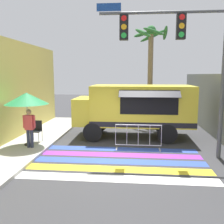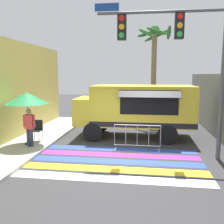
{
  "view_description": "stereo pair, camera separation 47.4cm",
  "coord_description": "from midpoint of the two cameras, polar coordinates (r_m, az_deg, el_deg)",
  "views": [
    {
      "loc": [
        0.62,
        -9.05,
        3.13
      ],
      "look_at": [
        -0.44,
        2.25,
        1.44
      ],
      "focal_mm": 40.0,
      "sensor_mm": 36.0,
      "label": 1
    },
    {
      "loc": [
        1.09,
        -8.99,
        3.13
      ],
      "look_at": [
        -0.44,
        2.25,
        1.44
      ],
      "focal_mm": 40.0,
      "sensor_mm": 36.0,
      "label": 2
    }
  ],
  "objects": [
    {
      "name": "palm_tree",
      "position": [
        16.52,
        10.46,
        12.7
      ],
      "size": [
        2.2,
        2.26,
        6.2
      ],
      "color": "#7A664C",
      "rests_on": "ground_plane"
    },
    {
      "name": "patio_umbrella",
      "position": [
        11.19,
        -17.73,
        2.99
      ],
      "size": [
        1.82,
        1.82,
        2.27
      ],
      "color": "black",
      "rests_on": "sidewalk_left"
    },
    {
      "name": "traffic_signal_pole",
      "position": [
        9.67,
        16.59,
        14.31
      ],
      "size": [
        4.75,
        0.29,
        5.79
      ],
      "color": "#515456",
      "rests_on": "ground_plane"
    },
    {
      "name": "barricade_front",
      "position": [
        10.55,
        7.07,
        -5.84
      ],
      "size": [
        1.94,
        0.44,
        1.08
      ],
      "color": "#B7BABF",
      "rests_on": "ground_plane"
    },
    {
      "name": "vendor_person",
      "position": [
        10.94,
        -17.2,
        -2.92
      ],
      "size": [
        0.53,
        0.21,
        1.62
      ],
      "rotation": [
        0.0,
        0.0,
        0.18
      ],
      "color": "#2D3347",
      "rests_on": "sidewalk_left"
    },
    {
      "name": "folding_chair",
      "position": [
        11.89,
        -15.64,
        -3.61
      ],
      "size": [
        0.44,
        0.44,
        0.96
      ],
      "rotation": [
        0.0,
        0.0,
        -0.36
      ],
      "color": "#4C4C51",
      "rests_on": "sidewalk_left"
    },
    {
      "name": "food_truck",
      "position": [
        12.48,
        6.07,
        1.24
      ],
      "size": [
        5.76,
        2.83,
        2.61
      ],
      "color": "yellow",
      "rests_on": "ground_plane"
    },
    {
      "name": "crosswalk_painted",
      "position": [
        9.27,
        2.02,
        -11.23
      ],
      "size": [
        6.4,
        3.6,
        0.01
      ],
      "color": "white",
      "rests_on": "ground_plane"
    },
    {
      "name": "ground_plane",
      "position": [
        9.59,
        2.23,
        -10.58
      ],
      "size": [
        60.0,
        60.0,
        0.0
      ],
      "primitive_type": "plane",
      "color": "#38383A"
    }
  ]
}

